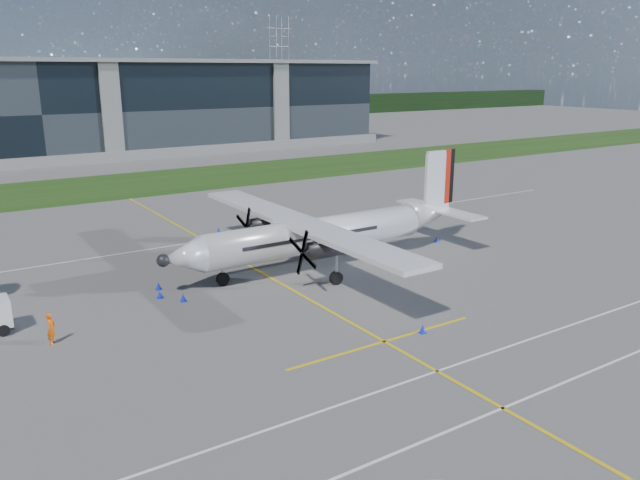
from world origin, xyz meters
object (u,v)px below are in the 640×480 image
pylon_east (279,66)px  safety_cone_tail (437,239)px  safety_cone_stbdwing (219,230)px  safety_cone_nose_stbd (158,286)px  safety_cone_portwing (423,329)px  safety_cone_fwd (160,294)px  turboprop_aircraft (326,214)px  ground_crew_person (51,326)px  safety_cone_nose_port (183,298)px

pylon_east → safety_cone_tail: 158.01m
safety_cone_stbdwing → safety_cone_tail: bearing=-42.4°
safety_cone_tail → safety_cone_nose_stbd: same height
safety_cone_stbdwing → safety_cone_portwing: bearing=-89.3°
safety_cone_portwing → safety_cone_fwd: bearing=128.0°
turboprop_aircraft → safety_cone_nose_stbd: size_ratio=51.46×
safety_cone_portwing → safety_cone_stbdwing: bearing=90.7°
turboprop_aircraft → ground_crew_person: (-19.59, -3.55, -2.88)m
safety_cone_nose_stbd → pylon_east: bearing=57.8°
turboprop_aircraft → safety_cone_tail: size_ratio=51.46×
ground_crew_person → safety_cone_fwd: (7.00, 3.49, -0.73)m
safety_cone_nose_stbd → ground_crew_person: bearing=-145.7°
safety_cone_portwing → safety_cone_nose_port: 14.88m
ground_crew_person → safety_cone_stbdwing: bearing=-14.0°
safety_cone_tail → ground_crew_person: bearing=-172.9°
pylon_east → turboprop_aircraft: bearing=-118.3°
pylon_east → safety_cone_stbdwing: bearing=-121.5°
turboprop_aircraft → safety_cone_nose_port: bearing=-173.0°
pylon_east → safety_cone_nose_stbd: 168.04m
safety_cone_tail → safety_cone_nose_stbd: size_ratio=1.00×
pylon_east → ground_crew_person: 176.26m
safety_cone_tail → safety_cone_fwd: (-23.85, -0.33, 0.00)m
safety_cone_portwing → safety_cone_fwd: same height
safety_cone_fwd → safety_cone_nose_port: bearing=-53.3°
safety_cone_stbdwing → pylon_east: bearing=58.5°
turboprop_aircraft → safety_cone_nose_stbd: bearing=172.8°
turboprop_aircraft → ground_crew_person: turboprop_aircraft is taller
safety_cone_nose_port → safety_cone_portwing: bearing=-51.9°
ground_crew_person → safety_cone_fwd: size_ratio=3.91×
pylon_east → safety_cone_fwd: size_ratio=60.00×
safety_cone_tail → safety_cone_fwd: bearing=-179.2°
turboprop_aircraft → ground_crew_person: size_ratio=13.16×
turboprop_aircraft → safety_cone_portwing: turboprop_aircraft is taller
safety_cone_nose_port → pylon_east: bearing=58.5°
safety_cone_nose_port → safety_cone_nose_stbd: 2.99m
pylon_east → ground_crew_person: pylon_east is taller
ground_crew_person → pylon_east: bearing=-1.9°
safety_cone_stbdwing → safety_cone_nose_stbd: size_ratio=1.00×
safety_cone_tail → safety_cone_nose_port: size_ratio=1.00×
turboprop_aircraft → safety_cone_stbdwing: size_ratio=51.46×
pylon_east → safety_cone_portwing: (-79.53, -156.25, -14.75)m
safety_cone_portwing → pylon_east: bearing=63.0°
pylon_east → safety_cone_fwd: (-89.72, -143.19, -14.75)m
safety_cone_portwing → safety_cone_nose_stbd: size_ratio=1.00×
turboprop_aircraft → safety_cone_nose_port: (-11.59, -1.41, -3.61)m
pylon_east → safety_cone_nose_stbd: (-89.27, -141.60, -14.75)m
turboprop_aircraft → safety_cone_nose_port: size_ratio=51.46×
ground_crew_person → safety_cone_nose_stbd: bearing=-24.2°
safety_cone_stbdwing → safety_cone_fwd: bearing=-127.0°
ground_crew_person → safety_cone_tail: size_ratio=3.91×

